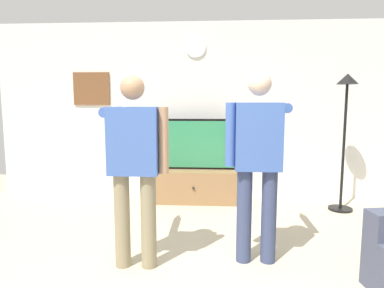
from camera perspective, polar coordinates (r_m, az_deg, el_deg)
The scene contains 8 objects.
back_wall at distance 5.35m, azimuth 1.40°, elevation 5.58°, with size 6.40×0.10×2.70m, color silver.
tv_stand at distance 5.16m, azimuth 0.41°, elevation -6.94°, with size 1.24×0.53×0.48m.
television at distance 5.09m, azimuth 0.44°, elevation -0.02°, with size 1.30×0.07×0.76m.
wall_clock at distance 5.35m, azimuth 0.60°, elevation 15.99°, with size 0.31×0.31×0.03m, color white.
framed_picture at distance 5.62m, azimuth -16.50°, elevation 8.89°, with size 0.57×0.04×0.51m, color brown.
floor_lamp at distance 5.02m, azimuth 24.39°, elevation 4.66°, with size 0.32×0.32×1.87m.
person_standing_nearer_lamp at distance 3.06m, azimuth -9.66°, elevation -2.69°, with size 0.62×0.78×1.73m.
person_standing_nearer_couch at distance 3.16m, azimuth 10.99°, elevation -2.06°, with size 0.60×0.78×1.76m.
Camera 1 is at (0.20, -2.39, 1.51)m, focal length 31.75 mm.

